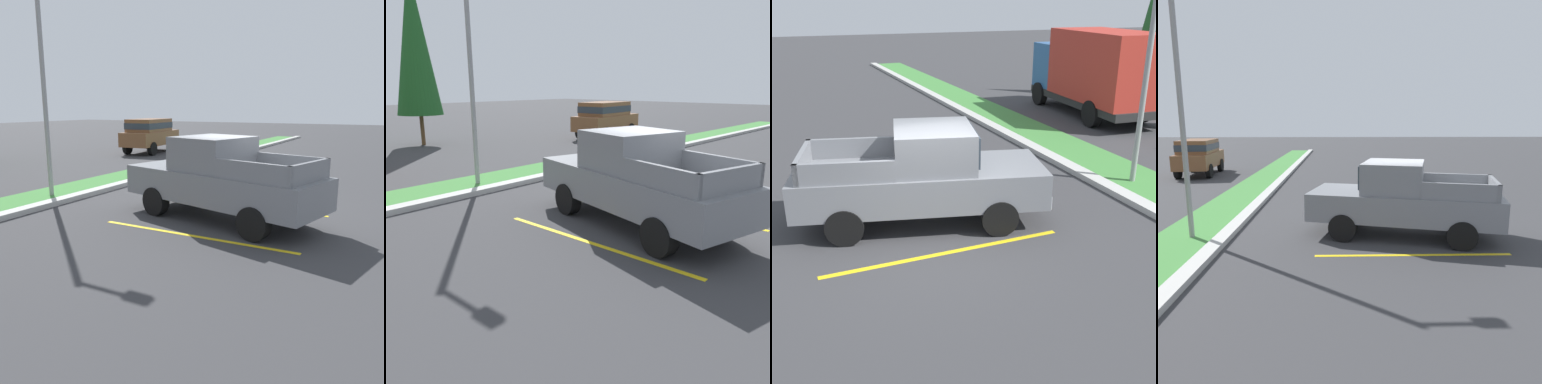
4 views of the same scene
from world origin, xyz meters
The scene contains 8 objects.
ground_plane centered at (0.00, 0.00, 0.00)m, with size 120.00×120.00×0.00m, color #38383A.
parking_line_near centered at (-2.49, 0.01, 0.00)m, with size 0.12×4.80×0.01m, color yellow.
parking_line_far centered at (0.61, 0.01, 0.00)m, with size 0.12×4.80×0.01m, color yellow.
curb_strip centered at (0.00, 5.00, 0.07)m, with size 56.00×0.40×0.15m, color #B2B2AD.
grass_median centered at (0.00, 6.10, 0.03)m, with size 56.00×1.80×0.06m, color #42843D.
pickup_truck_main centered at (-0.93, 0.06, 1.04)m, with size 3.13×5.53×2.10m.
suv_distant centered at (10.93, 10.20, 1.24)m, with size 4.76×2.31×2.10m.
street_light centered at (-1.10, 5.75, 4.01)m, with size 0.24×1.49×6.91m.
Camera 4 is at (-10.79, 1.76, 3.23)m, focal length 33.88 mm.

